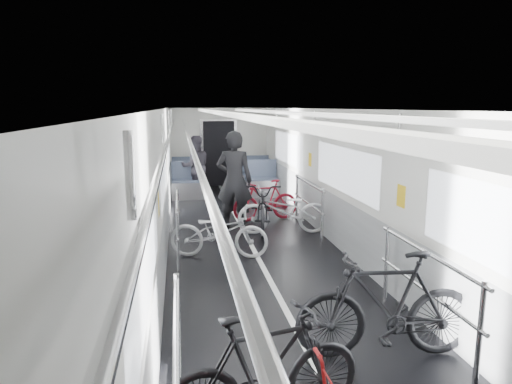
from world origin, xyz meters
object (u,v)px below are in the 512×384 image
at_px(bike_left_mid, 265,372).
at_px(bike_aisle, 263,205).
at_px(person_standing, 234,181).
at_px(bike_right_far, 266,200).
at_px(bike_left_far, 219,232).
at_px(bike_right_mid, 284,210).
at_px(bike_right_near, 387,305).
at_px(person_seated, 196,167).

xyz_separation_m(bike_left_mid, bike_aisle, (1.05, 5.74, 0.00)).
bearing_deg(person_standing, bike_left_mid, 101.87).
height_order(bike_left_mid, bike_right_far, bike_left_mid).
relative_size(bike_left_far, person_standing, 0.82).
height_order(bike_right_mid, bike_right_far, bike_right_mid).
relative_size(bike_right_near, bike_aisle, 0.96).
bearing_deg(bike_right_far, person_standing, -61.67).
bearing_deg(bike_left_far, bike_right_mid, -34.49).
bearing_deg(bike_right_near, person_standing, -164.22).
distance_m(bike_left_far, bike_right_mid, 1.80).
relative_size(bike_left_far, bike_aisle, 0.86).
bearing_deg(bike_left_far, person_seated, 16.21).
bearing_deg(bike_right_far, bike_aisle, -24.61).
xyz_separation_m(bike_right_mid, person_seated, (-1.53, 4.02, 0.37)).
bearing_deg(bike_right_mid, bike_right_far, -167.66).
xyz_separation_m(bike_left_far, bike_right_near, (1.35, -3.30, 0.12)).
relative_size(bike_aisle, person_seated, 1.12).
bearing_deg(person_seated, bike_right_near, 92.85).
xyz_separation_m(bike_left_mid, person_seated, (-0.15, 9.35, 0.35)).
relative_size(bike_right_near, person_standing, 0.91).
bearing_deg(person_standing, bike_right_near, 116.66).
bearing_deg(bike_left_mid, bike_right_mid, -26.52).
xyz_separation_m(bike_left_far, bike_right_far, (1.22, 2.29, 0.02)).
bearing_deg(bike_right_far, bike_right_near, -8.41).
xyz_separation_m(bike_left_far, person_seated, (-0.17, 5.21, 0.41)).
xyz_separation_m(bike_right_far, bike_aisle, (-0.18, -0.69, 0.05)).
xyz_separation_m(bike_right_mid, bike_right_far, (-0.14, 1.10, -0.02)).
relative_size(bike_right_far, person_seated, 0.88).
bearing_deg(person_standing, bike_right_mid, 166.89).
distance_m(bike_right_mid, person_standing, 1.15).
relative_size(bike_left_far, bike_right_near, 0.90).
bearing_deg(bike_aisle, bike_right_mid, -41.50).
relative_size(bike_right_far, person_standing, 0.74).
height_order(bike_right_far, bike_aisle, bike_aisle).
bearing_deg(person_seated, bike_right_far, 108.08).
relative_size(bike_right_near, bike_right_far, 1.22).
bearing_deg(bike_left_far, bike_right_far, -13.65).
height_order(bike_right_mid, person_standing, person_standing).
xyz_separation_m(bike_left_far, bike_aisle, (1.03, 1.60, 0.07)).
bearing_deg(bike_aisle, bike_left_far, -112.78).
relative_size(bike_right_mid, bike_right_far, 1.20).
bearing_deg(bike_left_mid, person_standing, -16.78).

